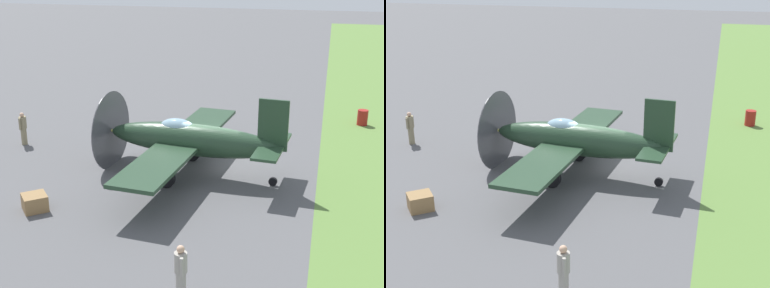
% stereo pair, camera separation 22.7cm
% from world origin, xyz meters
% --- Properties ---
extents(ground_plane, '(160.00, 160.00, 0.00)m').
position_xyz_m(ground_plane, '(0.00, 0.00, 0.00)').
color(ground_plane, '#515154').
extents(airplane_lead, '(11.22, 8.88, 3.99)m').
position_xyz_m(airplane_lead, '(-0.92, 1.06, 1.67)').
color(airplane_lead, '#233D28').
rests_on(airplane_lead, ground).
extents(ground_crew_chief, '(0.63, 0.38, 1.73)m').
position_xyz_m(ground_crew_chief, '(0.89, 10.44, 0.91)').
color(ground_crew_chief, '#847A5B').
rests_on(ground_crew_chief, ground).
extents(ground_crew_mechanic, '(0.60, 0.38, 1.73)m').
position_xyz_m(ground_crew_mechanic, '(-10.02, -1.13, 0.91)').
color(ground_crew_mechanic, '#9E998E').
rests_on(ground_crew_mechanic, ground).
extents(fuel_drum, '(0.60, 0.60, 0.90)m').
position_xyz_m(fuel_drum, '(8.89, -6.89, 0.45)').
color(fuel_drum, maroon).
rests_on(fuel_drum, ground).
extents(supply_crate, '(1.27, 1.27, 0.64)m').
position_xyz_m(supply_crate, '(-5.92, 5.91, 0.32)').
color(supply_crate, olive).
rests_on(supply_crate, ground).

